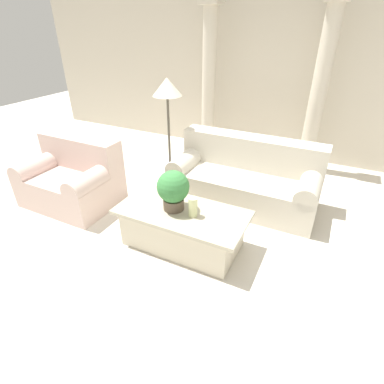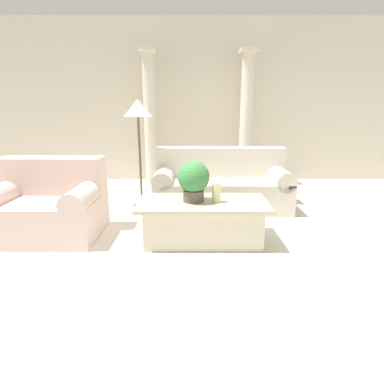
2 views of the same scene
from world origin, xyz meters
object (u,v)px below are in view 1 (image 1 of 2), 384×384
object	(u,v)px
coffee_table	(182,228)
potted_plant	(173,189)
loveseat	(73,178)
floor_lamp	(167,94)
sofa_long	(245,178)

from	to	relation	value
coffee_table	potted_plant	world-z (taller)	potted_plant
loveseat	coffee_table	size ratio (longest dim) A/B	0.87
potted_plant	coffee_table	bearing A→B (deg)	-2.37
coffee_table	potted_plant	distance (m)	0.48
loveseat	floor_lamp	world-z (taller)	floor_lamp
sofa_long	floor_lamp	size ratio (longest dim) A/B	1.24
sofa_long	loveseat	size ratio (longest dim) A/B	1.60
loveseat	coffee_table	distance (m)	1.84
floor_lamp	loveseat	bearing A→B (deg)	-130.52
potted_plant	floor_lamp	bearing A→B (deg)	121.91
loveseat	coffee_table	world-z (taller)	loveseat
sofa_long	coffee_table	size ratio (longest dim) A/B	1.39
floor_lamp	sofa_long	bearing A→B (deg)	-1.01
sofa_long	floor_lamp	bearing A→B (deg)	178.99
sofa_long	loveseat	bearing A→B (deg)	-153.57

